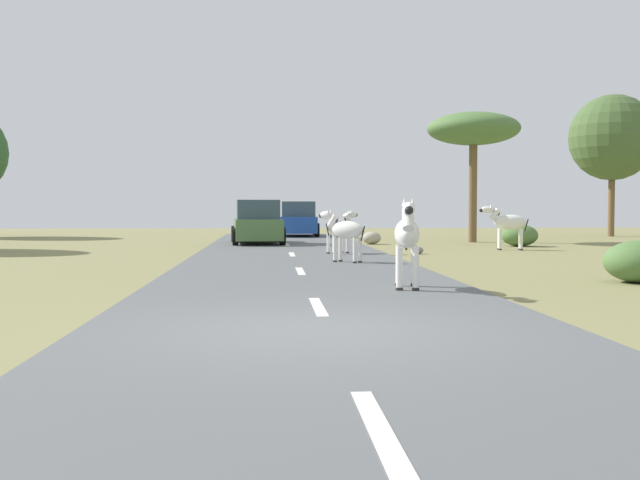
% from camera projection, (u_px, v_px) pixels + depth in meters
% --- Properties ---
extents(ground_plane, '(90.00, 90.00, 0.00)m').
position_uv_depth(ground_plane, '(315.00, 334.00, 8.74)').
color(ground_plane, olive).
extents(road, '(6.00, 64.00, 0.05)m').
position_uv_depth(road, '(329.00, 331.00, 8.75)').
color(road, '#56595B').
rests_on(road, ground_plane).
extents(lane_markings, '(0.16, 56.00, 0.01)m').
position_uv_depth(lane_markings, '(337.00, 345.00, 7.76)').
color(lane_markings, silver).
rests_on(lane_markings, road).
extents(zebra_0, '(0.61, 1.70, 1.61)m').
position_uv_depth(zebra_0, '(407.00, 235.00, 13.09)').
color(zebra_0, silver).
rests_on(zebra_0, road).
extents(zebra_1, '(1.69, 0.65, 1.61)m').
position_uv_depth(zebra_1, '(507.00, 223.00, 25.96)').
color(zebra_1, silver).
rests_on(zebra_1, ground_plane).
extents(zebra_2, '(1.24, 1.13, 1.41)m').
position_uv_depth(zebra_2, '(345.00, 230.00, 19.49)').
color(zebra_2, silver).
rests_on(zebra_2, road).
extents(zebra_3, '(1.21, 1.13, 1.39)m').
position_uv_depth(zebra_3, '(340.00, 227.00, 23.30)').
color(zebra_3, silver).
rests_on(zebra_3, road).
extents(car_0, '(2.24, 4.45, 1.74)m').
position_uv_depth(car_0, '(257.00, 224.00, 29.59)').
color(car_0, '#476B38').
rests_on(car_0, road).
extents(car_1, '(2.10, 4.38, 1.74)m').
position_uv_depth(car_1, '(298.00, 220.00, 37.46)').
color(car_1, '#1E479E').
rests_on(car_1, road).
extents(tree_3, '(4.41, 4.41, 7.30)m').
position_uv_depth(tree_3, '(612.00, 138.00, 38.12)').
color(tree_3, brown).
rests_on(tree_3, ground_plane).
extents(tree_5, '(3.96, 3.96, 5.56)m').
position_uv_depth(tree_5, '(473.00, 130.00, 31.66)').
color(tree_5, brown).
rests_on(tree_5, ground_plane).
extents(bush_0, '(1.41, 1.27, 0.84)m').
position_uv_depth(bush_0, '(520.00, 235.00, 28.40)').
color(bush_0, '#4C7038').
rests_on(bush_0, ground_plane).
extents(bush_1, '(1.40, 1.26, 0.84)m').
position_uv_depth(bush_1, '(639.00, 262.00, 14.66)').
color(bush_1, '#4C7038').
rests_on(bush_1, ground_plane).
extents(rock_1, '(0.75, 0.65, 0.51)m').
position_uv_depth(rock_1, '(372.00, 238.00, 30.06)').
color(rock_1, '#A89E8C').
rests_on(rock_1, ground_plane).
extents(rock_2, '(0.38, 0.37, 0.24)m').
position_uv_depth(rock_2, '(418.00, 250.00, 23.69)').
color(rock_2, gray).
rests_on(rock_2, ground_plane).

